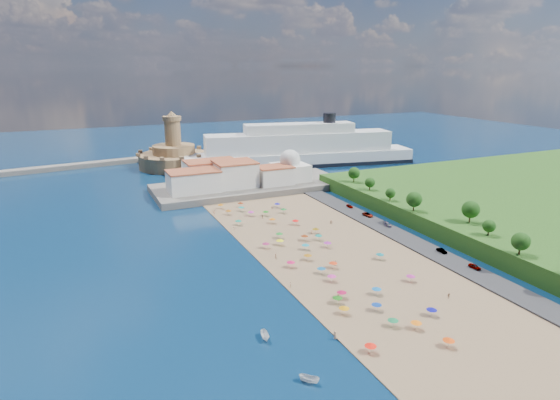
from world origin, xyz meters
name	(u,v)px	position (x,y,z in m)	size (l,w,h in m)	color
ground	(300,244)	(0.00, 0.00, 0.00)	(700.00, 700.00, 0.00)	#071938
terrace	(250,186)	(10.00, 73.00, 1.50)	(90.00, 36.00, 3.00)	#59544C
jetty	(187,176)	(-12.00, 108.00, 1.20)	(18.00, 70.00, 2.40)	#59544C
waterfront_buildings	(223,176)	(-3.05, 73.64, 7.88)	(57.00, 29.00, 11.00)	silver
domed_building	(290,168)	(30.00, 71.00, 8.97)	(16.00, 16.00, 15.00)	silver
fortress	(174,156)	(-12.00, 138.00, 6.68)	(40.00, 40.00, 32.40)	#A07650
cruise_ship	(299,150)	(56.54, 113.97, 8.92)	(139.45, 44.65, 30.14)	black
beach_parasols	(307,247)	(-1.84, -8.32, 2.15)	(32.88, 116.29, 2.20)	gray
beachgoers	(294,245)	(-3.57, -2.97, 1.12)	(38.54, 96.19, 1.86)	tan
moored_boats	(284,355)	(-31.18, -55.23, 0.79)	(4.98, 20.79, 1.60)	white
parked_cars	(393,227)	(36.00, -1.92, 1.33)	(2.54, 69.74, 1.33)	gray
hillside_trees	(436,205)	(48.11, -9.51, 9.98)	(14.45, 111.91, 7.50)	#382314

